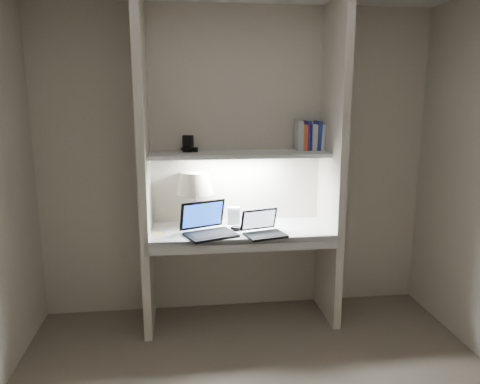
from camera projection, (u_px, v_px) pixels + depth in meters
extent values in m
cube|color=beige|center=(236.00, 163.00, 3.86)|extent=(3.20, 0.01, 2.50)
cube|color=beige|center=(144.00, 171.00, 3.51)|extent=(0.06, 0.55, 2.50)
cube|color=beige|center=(332.00, 167.00, 3.68)|extent=(0.06, 0.55, 2.50)
cube|color=white|center=(241.00, 231.00, 3.70)|extent=(1.40, 0.55, 0.04)
cube|color=silver|center=(245.00, 245.00, 3.45)|extent=(1.46, 0.03, 0.10)
cube|color=silver|center=(239.00, 154.00, 3.67)|extent=(1.40, 0.36, 0.03)
cube|color=white|center=(239.00, 157.00, 3.67)|extent=(0.60, 0.04, 0.02)
cylinder|color=white|center=(196.00, 223.00, 3.80)|extent=(0.11, 0.11, 0.02)
ellipsoid|color=white|center=(195.00, 212.00, 3.78)|extent=(0.15, 0.15, 0.19)
cylinder|color=white|center=(195.00, 199.00, 3.76)|extent=(0.02, 0.02, 0.08)
sphere|color=#FFD899|center=(195.00, 189.00, 3.74)|extent=(0.04, 0.04, 0.04)
cube|color=black|center=(211.00, 235.00, 3.51)|extent=(0.43, 0.37, 0.02)
cube|color=black|center=(211.00, 234.00, 3.50)|extent=(0.35, 0.28, 0.00)
cube|color=black|center=(202.00, 215.00, 3.61)|extent=(0.36, 0.19, 0.23)
cube|color=blue|center=(203.00, 215.00, 3.61)|extent=(0.31, 0.16, 0.19)
cube|color=black|center=(266.00, 235.00, 3.50)|extent=(0.33, 0.27, 0.02)
cube|color=black|center=(266.00, 234.00, 3.49)|extent=(0.27, 0.20, 0.00)
cube|color=black|center=(259.00, 219.00, 3.59)|extent=(0.29, 0.13, 0.17)
cube|color=#CFE3FF|center=(259.00, 219.00, 3.58)|extent=(0.26, 0.11, 0.14)
cube|color=silver|center=(234.00, 216.00, 3.81)|extent=(0.11, 0.08, 0.14)
ellipsoid|color=black|center=(236.00, 228.00, 3.65)|extent=(0.11, 0.09, 0.04)
torus|color=black|center=(261.00, 223.00, 3.83)|extent=(0.10, 0.10, 0.01)
cube|color=gold|center=(158.00, 234.00, 3.56)|extent=(0.08, 0.08, 0.00)
cube|color=white|center=(321.00, 137.00, 3.81)|extent=(0.03, 0.16, 0.21)
cube|color=#263F99|center=(317.00, 135.00, 3.80)|extent=(0.04, 0.16, 0.24)
cube|color=silver|center=(313.00, 137.00, 3.80)|extent=(0.04, 0.16, 0.21)
cube|color=#2627A5|center=(307.00, 136.00, 3.79)|extent=(0.03, 0.16, 0.23)
cube|color=#F44E22|center=(303.00, 137.00, 3.79)|extent=(0.03, 0.16, 0.21)
cube|color=#BBBABF|center=(299.00, 136.00, 3.78)|extent=(0.04, 0.16, 0.23)
cube|color=black|center=(188.00, 144.00, 3.68)|extent=(0.09, 0.07, 0.13)
ellipsoid|color=black|center=(188.00, 149.00, 3.68)|extent=(0.13, 0.11, 0.05)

